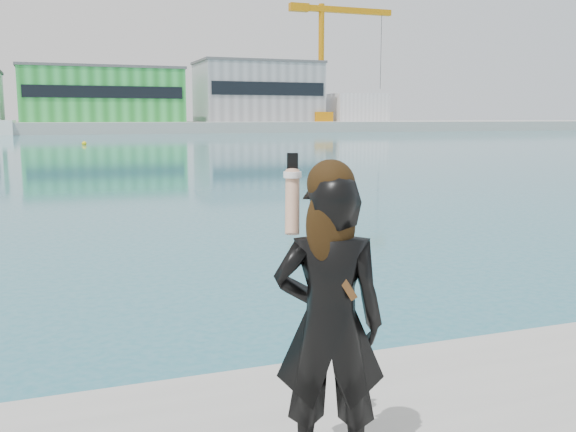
# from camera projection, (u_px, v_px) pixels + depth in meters

# --- Properties ---
(far_quay) EXTENTS (320.00, 40.00, 2.00)m
(far_quay) POSITION_uv_depth(u_px,v_px,m) (60.00, 127.00, 125.17)
(far_quay) COLOR #9E9E99
(far_quay) RESTS_ON ground
(warehouse_green) EXTENTS (30.60, 16.36, 10.50)m
(warehouse_green) POSITION_uv_depth(u_px,v_px,m) (102.00, 95.00, 125.09)
(warehouse_green) COLOR green
(warehouse_green) RESTS_ON far_quay
(warehouse_grey_right) EXTENTS (25.50, 15.35, 12.50)m
(warehouse_grey_right) POSITION_uv_depth(u_px,v_px,m) (258.00, 92.00, 135.93)
(warehouse_grey_right) COLOR gray
(warehouse_grey_right) RESTS_ON far_quay
(ancillary_shed) EXTENTS (12.00, 10.00, 6.00)m
(ancillary_shed) POSITION_uv_depth(u_px,v_px,m) (355.00, 108.00, 142.15)
(ancillary_shed) COLOR silver
(ancillary_shed) RESTS_ON far_quay
(dock_crane) EXTENTS (23.00, 4.00, 24.00)m
(dock_crane) POSITION_uv_depth(u_px,v_px,m) (326.00, 58.00, 133.88)
(dock_crane) COLOR orange
(dock_crane) RESTS_ON far_quay
(flagpole_right) EXTENTS (1.28, 0.16, 8.00)m
(flagpole_right) POSITION_uv_depth(u_px,v_px,m) (180.00, 98.00, 123.57)
(flagpole_right) COLOR silver
(flagpole_right) RESTS_ON far_quay
(buoy_near) EXTENTS (0.50, 0.50, 0.50)m
(buoy_near) POSITION_uv_depth(u_px,v_px,m) (84.00, 145.00, 67.78)
(buoy_near) COLOR yellow
(buoy_near) RESTS_ON ground
(woman) EXTENTS (0.77, 0.64, 1.90)m
(woman) POSITION_uv_depth(u_px,v_px,m) (329.00, 316.00, 3.76)
(woman) COLOR black
(woman) RESTS_ON near_quay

